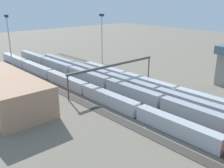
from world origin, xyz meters
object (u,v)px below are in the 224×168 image
Objects in this scene: train_on_track_3 at (127,83)px; train_on_track_4 at (106,82)px; light_mast_1 at (9,36)px; control_tower at (224,63)px; maintenance_shed at (3,91)px; train_on_track_2 at (147,84)px; light_mast_0 at (102,32)px; train_on_track_6 at (83,88)px; signal_gantry at (114,67)px.

train_on_track_3 is 0.83× the size of train_on_track_4.
train_on_track_4 is 5.53× the size of light_mast_1.
control_tower is (-27.04, -34.69, 6.58)m from train_on_track_4.
train_on_track_2 is at bearing -114.45° from maintenance_shed.
train_on_track_3 is 1.61× the size of train_on_track_2.
light_mast_1 is at bearing 25.91° from train_on_track_3.
light_mast_0 reaches higher than train_on_track_3.
train_on_track_2 is 0.51× the size of train_on_track_6.
control_tower is at bearing -142.30° from light_mast_1.
train_on_track_4 and train_on_track_6 have the same top height.
control_tower is (-20.90, -29.69, 6.57)m from train_on_track_3.
maintenance_shed is at bearing 69.42° from train_on_track_3.
train_on_track_4 reaches higher than train_on_track_2.
control_tower reaches higher than maintenance_shed.
signal_gantry is (-1.79, -12.50, 5.67)m from train_on_track_6.
train_on_track_3 is at bearing 54.86° from control_tower.
train_on_track_3 is at bearing -140.84° from train_on_track_4.
control_tower is (-27.08, -44.69, 6.58)m from train_on_track_6.
light_mast_0 reaches higher than control_tower.
train_on_track_4 is 46.97m from light_mast_1.
maintenance_shed is (10.09, 36.06, -3.20)m from signal_gantry.
train_on_track_3 is 7.30m from train_on_track_2.
train_on_track_6 is 13.84m from signal_gantry.
train_on_track_3 is 16.23m from train_on_track_6.
signal_gantry is 2.68× the size of control_tower.
train_on_track_2 is 1.79× the size of signal_gantry.
light_mast_1 is (52.52, 27.93, 14.17)m from train_on_track_2.
train_on_track_4 is at bearing 52.07° from control_tower.
train_on_track_2 is 2.93× the size of light_mast_0.
light_mast_1 reaches higher than train_on_track_6.
train_on_track_6 is at bearing -109.40° from maintenance_shed.
maintenance_shed is at bearing 62.60° from control_tower.
signal_gantry is 40.95m from control_tower.
train_on_track_6 is at bearing 131.75° from light_mast_0.
train_on_track_3 is 7.92m from train_on_track_4.
signal_gantry reaches higher than train_on_track_6.
train_on_track_2 is at bearing -142.33° from signal_gantry.
train_on_track_6 is 5.70× the size of light_mast_0.
light_mast_0 is at bearing -38.07° from train_on_track_4.
train_on_track_4 is 1.00× the size of train_on_track_6.
signal_gantry reaches higher than train_on_track_2.
train_on_track_3 is at bearing 152.96° from light_mast_0.
maintenance_shed is 76.99m from control_tower.
light_mast_1 is (11.23, 41.29, 0.39)m from light_mast_0.
train_on_track_2 is at bearing 57.76° from control_tower.
control_tower is (-56.86, -11.34, -7.15)m from light_mast_0.
light_mast_0 reaches higher than signal_gantry.
light_mast_1 is at bearing 10.95° from train_on_track_6.
signal_gantry is at bearing 51.85° from control_tower.
train_on_track_2 is (-11.46, -10.00, -0.05)m from train_on_track_4.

